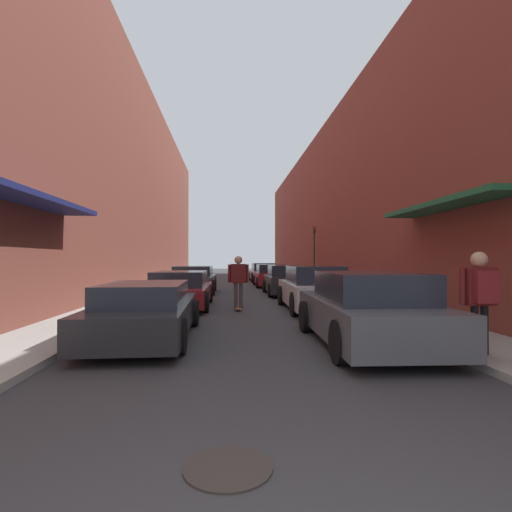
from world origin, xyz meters
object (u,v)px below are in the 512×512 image
(parked_car_right_1, at_px, (313,289))
(pedestrian, at_px, (481,290))
(parked_car_right_3, at_px, (270,276))
(skateboarder, at_px, (238,277))
(manhole_cover, at_px, (228,468))
(traffic_light, at_px, (314,249))
(parked_car_left_0, at_px, (147,311))
(parked_car_right_2, at_px, (286,281))
(parked_car_left_2, at_px, (194,280))
(parked_car_right_4, at_px, (263,273))
(parked_car_left_1, at_px, (181,290))
(parked_car_right_0, at_px, (368,310))

(parked_car_right_1, xyz_separation_m, pedestrian, (1.26, -6.59, 0.46))
(parked_car_right_3, bearing_deg, skateboarder, -101.41)
(manhole_cover, xyz_separation_m, traffic_light, (5.10, 20.24, 2.25))
(parked_car_left_0, height_order, traffic_light, traffic_light)
(parked_car_right_2, bearing_deg, parked_car_left_2, 165.07)
(parked_car_right_2, bearing_deg, parked_car_right_4, 90.48)
(parked_car_left_2, xyz_separation_m, parked_car_right_3, (4.17, 4.34, -0.00))
(parked_car_right_4, bearing_deg, parked_car_left_1, -105.31)
(parked_car_left_1, bearing_deg, parked_car_left_0, -90.74)
(parked_car_right_4, bearing_deg, parked_car_right_3, -90.29)
(parked_car_right_1, relative_size, traffic_light, 1.31)
(parked_car_left_1, height_order, traffic_light, traffic_light)
(parked_car_left_0, bearing_deg, parked_car_right_0, -11.68)
(parked_car_right_0, relative_size, parked_car_right_1, 0.99)
(parked_car_left_2, bearing_deg, skateboarder, -73.19)
(parked_car_right_2, relative_size, skateboarder, 2.43)
(pedestrian, bearing_deg, manhole_cover, -143.80)
(parked_car_left_0, bearing_deg, parked_car_right_1, 44.60)
(parked_car_left_1, relative_size, pedestrian, 2.86)
(parked_car_left_0, xyz_separation_m, parked_car_right_4, (4.21, 20.46, 0.08))
(parked_car_right_2, height_order, skateboarder, skateboarder)
(parked_car_right_4, bearing_deg, traffic_light, -64.67)
(parked_car_right_3, bearing_deg, pedestrian, -85.27)
(parked_car_right_0, relative_size, parked_car_right_4, 1.12)
(skateboarder, bearing_deg, parked_car_right_1, -3.35)
(parked_car_left_1, distance_m, manhole_cover, 10.64)
(parked_car_right_4, xyz_separation_m, skateboarder, (-2.22, -15.99, 0.42))
(parked_car_left_0, relative_size, skateboarder, 2.74)
(pedestrian, bearing_deg, parked_car_left_1, 126.31)
(parked_car_right_2, xyz_separation_m, parked_car_right_3, (-0.11, 5.48, -0.01))
(parked_car_right_1, bearing_deg, manhole_cover, -105.99)
(parked_car_left_1, height_order, parked_car_left_2, parked_car_left_2)
(traffic_light, relative_size, pedestrian, 2.12)
(parked_car_right_0, height_order, parked_car_right_3, parked_car_right_0)
(skateboarder, xyz_separation_m, manhole_cover, (-0.33, -9.64, -1.06))
(traffic_light, bearing_deg, parked_car_right_0, -98.76)
(parked_car_right_4, xyz_separation_m, pedestrian, (1.43, -22.72, 0.49))
(parked_car_left_0, xyz_separation_m, manhole_cover, (1.67, -5.18, -0.56))
(parked_car_left_2, bearing_deg, parked_car_left_1, -89.50)
(parked_car_right_4, xyz_separation_m, manhole_cover, (-2.55, -25.64, -0.64))
(parked_car_right_0, distance_m, manhole_cover, 5.08)
(parked_car_right_0, xyz_separation_m, parked_car_right_1, (0.08, 5.22, 0.01))
(skateboarder, relative_size, manhole_cover, 2.48)
(parked_car_left_0, xyz_separation_m, parked_car_left_2, (0.02, 11.00, 0.07))
(manhole_cover, bearing_deg, parked_car_right_4, 84.32)
(parked_car_right_2, distance_m, parked_car_right_4, 10.60)
(parked_car_left_0, bearing_deg, parked_car_right_2, 66.43)
(parked_car_right_4, bearing_deg, parked_car_left_0, -101.63)
(parked_car_left_1, relative_size, parked_car_left_2, 1.06)
(parked_car_right_0, relative_size, skateboarder, 2.59)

